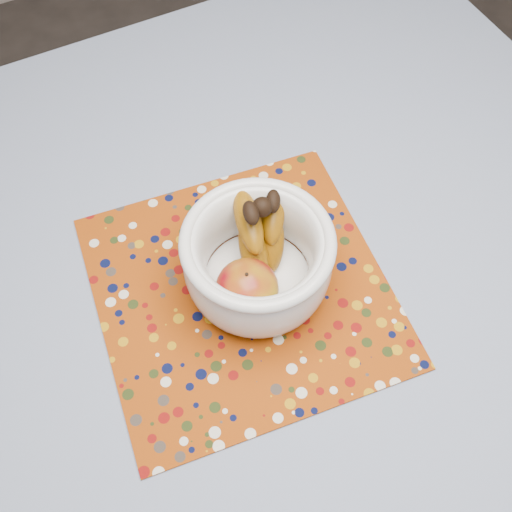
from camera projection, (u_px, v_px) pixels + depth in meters
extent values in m
plane|color=#2D2826|center=(273.00, 418.00, 1.57)|extent=(4.00, 4.00, 0.00)
cube|color=brown|center=(284.00, 288.00, 0.94)|extent=(1.20, 1.20, 0.04)
cylinder|color=brown|center=(358.00, 121.00, 1.63)|extent=(0.06, 0.06, 0.71)
cylinder|color=brown|center=(478.00, 201.00, 1.66)|extent=(0.04, 0.04, 0.43)
cube|color=slate|center=(285.00, 281.00, 0.92)|extent=(1.32, 1.32, 0.01)
cube|color=#863307|center=(242.00, 290.00, 0.90)|extent=(0.47, 0.47, 0.00)
cylinder|color=white|center=(258.00, 282.00, 0.90)|extent=(0.11, 0.11, 0.01)
cylinder|color=white|center=(258.00, 279.00, 0.89)|extent=(0.16, 0.16, 0.01)
torus|color=white|center=(258.00, 242.00, 0.80)|extent=(0.21, 0.21, 0.02)
ellipsoid|color=#6F040C|center=(247.00, 289.00, 0.83)|extent=(0.09, 0.09, 0.08)
sphere|color=black|center=(262.00, 207.00, 0.81)|extent=(0.03, 0.03, 0.03)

